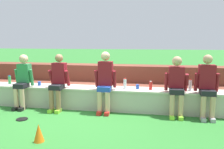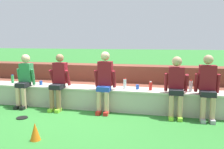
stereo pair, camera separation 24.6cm
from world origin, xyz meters
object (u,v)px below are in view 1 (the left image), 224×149
at_px(person_right_of_center, 176,84).
at_px(person_far_right, 207,84).
at_px(person_center, 105,80).
at_px(water_bottle_near_left, 190,85).
at_px(frisbee, 22,119).
at_px(person_far_left, 23,79).
at_px(plastic_cup_left_end, 138,87).
at_px(water_bottle_mid_right, 125,84).
at_px(water_bottle_center_gap, 151,86).
at_px(water_bottle_mid_left, 10,80).
at_px(sports_cone, 39,133).
at_px(plastic_cup_middle, 39,84).
at_px(person_left_of_center, 58,80).

xyz_separation_m(person_right_of_center, person_far_right, (0.66, -0.01, 0.02)).
distance_m(person_center, person_far_right, 2.33).
height_order(water_bottle_near_left, frisbee, water_bottle_near_left).
height_order(person_far_left, frisbee, person_far_left).
distance_m(person_far_right, plastic_cup_left_end, 1.59).
xyz_separation_m(water_bottle_mid_right, frisbee, (-2.16, -1.10, -0.66)).
bearing_deg(water_bottle_center_gap, person_right_of_center, -20.26).
height_order(person_far_right, water_bottle_near_left, person_far_right).
relative_size(water_bottle_near_left, plastic_cup_left_end, 2.46).
bearing_deg(person_right_of_center, person_far_left, -179.80).
height_order(water_bottle_mid_left, sports_cone, water_bottle_mid_left).
distance_m(person_far_left, water_bottle_center_gap, 3.26).
bearing_deg(frisbee, plastic_cup_left_end, 24.26).
bearing_deg(person_far_left, water_bottle_mid_right, 5.33).
xyz_separation_m(person_far_right, water_bottle_mid_left, (-5.07, 0.30, -0.11)).
bearing_deg(person_center, water_bottle_center_gap, 11.60).
bearing_deg(water_bottle_mid_right, plastic_cup_middle, -179.88).
bearing_deg(person_far_right, water_bottle_center_gap, 169.66).
height_order(person_center, water_bottle_center_gap, person_center).
xyz_separation_m(frisbee, sports_cone, (0.91, -0.95, 0.15)).
bearing_deg(person_right_of_center, water_bottle_mid_right, 169.19).
relative_size(person_right_of_center, water_bottle_center_gap, 6.34).
height_order(person_center, plastic_cup_left_end, person_center).
bearing_deg(person_center, person_left_of_center, -179.97).
distance_m(water_bottle_mid_right, water_bottle_center_gap, 0.63).
relative_size(person_left_of_center, person_center, 0.95).
relative_size(person_left_of_center, sports_cone, 4.44).
distance_m(person_far_left, plastic_cup_left_end, 2.95).
bearing_deg(water_bottle_near_left, water_bottle_mid_left, 179.77).
height_order(person_left_of_center, water_bottle_mid_left, person_left_of_center).
distance_m(plastic_cup_middle, plastic_cup_left_end, 2.60).
distance_m(person_far_left, person_right_of_center, 3.83).
height_order(person_left_of_center, water_bottle_mid_right, person_left_of_center).
relative_size(water_bottle_center_gap, sports_cone, 0.69).
relative_size(person_center, water_bottle_near_left, 5.33).
bearing_deg(person_far_right, plastic_cup_middle, 176.72).
bearing_deg(person_right_of_center, water_bottle_mid_left, 176.24).
bearing_deg(water_bottle_mid_left, plastic_cup_left_end, -0.69).
bearing_deg(water_bottle_mid_right, person_far_left, -174.67).
bearing_deg(plastic_cup_left_end, person_far_right, -9.46).
relative_size(water_bottle_mid_right, water_bottle_center_gap, 1.21).
bearing_deg(person_center, plastic_cup_left_end, 18.50).
bearing_deg(water_bottle_mid_left, sports_cone, -47.12).
bearing_deg(plastic_cup_left_end, person_right_of_center, -15.40).
relative_size(water_bottle_mid_left, water_bottle_center_gap, 1.10).
distance_m(person_right_of_center, water_bottle_mid_right, 1.24).
bearing_deg(sports_cone, water_bottle_mid_right, 58.72).
xyz_separation_m(water_bottle_near_left, frisbee, (-3.72, -1.14, -0.67)).
distance_m(water_bottle_near_left, sports_cone, 3.54).
bearing_deg(water_bottle_mid_left, plastic_cup_middle, -3.98).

